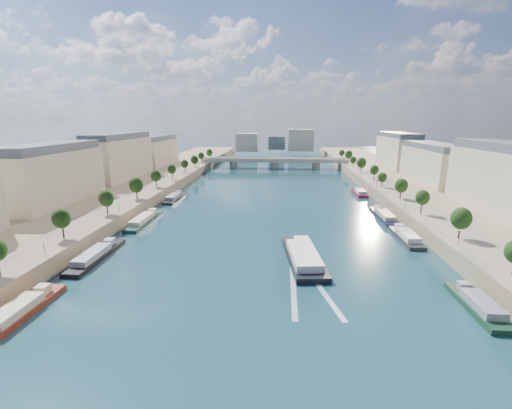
# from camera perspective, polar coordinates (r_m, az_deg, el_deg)

# --- Properties ---
(ground) EXTENTS (700.00, 700.00, 0.00)m
(ground) POSITION_cam_1_polar(r_m,az_deg,el_deg) (149.50, 2.11, -0.47)
(ground) COLOR #0B2633
(ground) RESTS_ON ground
(quay_left) EXTENTS (44.00, 520.00, 5.00)m
(quay_left) POSITION_cam_1_polar(r_m,az_deg,el_deg) (167.58, -23.31, 0.85)
(quay_left) COLOR #9E8460
(quay_left) RESTS_ON ground
(quay_right) EXTENTS (44.00, 520.00, 5.00)m
(quay_right) POSITION_cam_1_polar(r_m,az_deg,el_deg) (163.16, 28.29, -0.04)
(quay_right) COLOR #9E8460
(quay_right) RESTS_ON ground
(pave_left) EXTENTS (14.00, 520.00, 0.10)m
(pave_left) POSITION_cam_1_polar(r_m,az_deg,el_deg) (160.70, -18.64, 1.67)
(pave_left) COLOR gray
(pave_left) RESTS_ON quay_left
(pave_right) EXTENTS (14.00, 520.00, 0.10)m
(pave_right) POSITION_cam_1_polar(r_m,az_deg,el_deg) (157.05, 23.40, 0.96)
(pave_right) COLOR gray
(pave_right) RESTS_ON quay_right
(trees_left) EXTENTS (4.80, 268.80, 8.26)m
(trees_left) POSITION_cam_1_polar(r_m,az_deg,el_deg) (160.74, -17.86, 3.71)
(trees_left) COLOR #382B1E
(trees_left) RESTS_ON ground
(trees_right) EXTENTS (4.80, 268.80, 8.26)m
(trees_right) POSITION_cam_1_polar(r_m,az_deg,el_deg) (164.71, 21.82, 3.61)
(trees_right) COLOR #382B1E
(trees_right) RESTS_ON ground
(lamps_left) EXTENTS (0.36, 200.36, 4.28)m
(lamps_left) POSITION_cam_1_polar(r_m,az_deg,el_deg) (149.41, -18.58, 1.85)
(lamps_left) COLOR black
(lamps_left) RESTS_ON ground
(lamps_right) EXTENTS (0.36, 200.36, 4.28)m
(lamps_right) POSITION_cam_1_polar(r_m,az_deg,el_deg) (159.74, 21.40, 2.36)
(lamps_right) COLOR black
(lamps_right) RESTS_ON ground
(buildings_left) EXTENTS (16.00, 226.00, 23.20)m
(buildings_left) POSITION_cam_1_polar(r_m,az_deg,el_deg) (181.89, -25.68, 6.04)
(buildings_left) COLOR beige
(buildings_left) RESTS_ON ground
(buildings_right) EXTENTS (16.00, 226.00, 23.20)m
(buildings_right) POSITION_cam_1_polar(r_m,az_deg,el_deg) (177.08, 31.13, 5.22)
(buildings_right) COLOR beige
(buildings_right) RESTS_ON ground
(skyline) EXTENTS (79.00, 42.00, 22.00)m
(skyline) POSITION_cam_1_polar(r_m,az_deg,el_deg) (364.84, 3.96, 10.48)
(skyline) COLOR beige
(skyline) RESTS_ON ground
(bridge) EXTENTS (112.00, 12.00, 8.15)m
(bridge) POSITION_cam_1_polar(r_m,az_deg,el_deg) (267.69, 3.10, 7.12)
(bridge) COLOR #C1B79E
(bridge) RESTS_ON ground
(tour_barge) EXTENTS (11.76, 30.24, 4.00)m
(tour_barge) POSITION_cam_1_polar(r_m,az_deg,el_deg) (95.29, 7.88, -8.55)
(tour_barge) COLOR black
(tour_barge) RESTS_ON ground
(wake) EXTENTS (10.73, 26.01, 0.04)m
(wake) POSITION_cam_1_polar(r_m,az_deg,el_deg) (80.82, 8.58, -13.80)
(wake) COLOR silver
(wake) RESTS_ON ground
(moored_barges_left) EXTENTS (5.00, 155.33, 3.60)m
(moored_barges_left) POSITION_cam_1_polar(r_m,az_deg,el_deg) (108.19, -24.19, -7.07)
(moored_barges_left) COLOR #1C273F
(moored_barges_left) RESTS_ON ground
(moored_barges_right) EXTENTS (5.00, 161.12, 3.60)m
(moored_barges_right) POSITION_cam_1_polar(r_m,az_deg,el_deg) (114.63, 24.72, -5.96)
(moored_barges_right) COLOR black
(moored_barges_right) RESTS_ON ground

